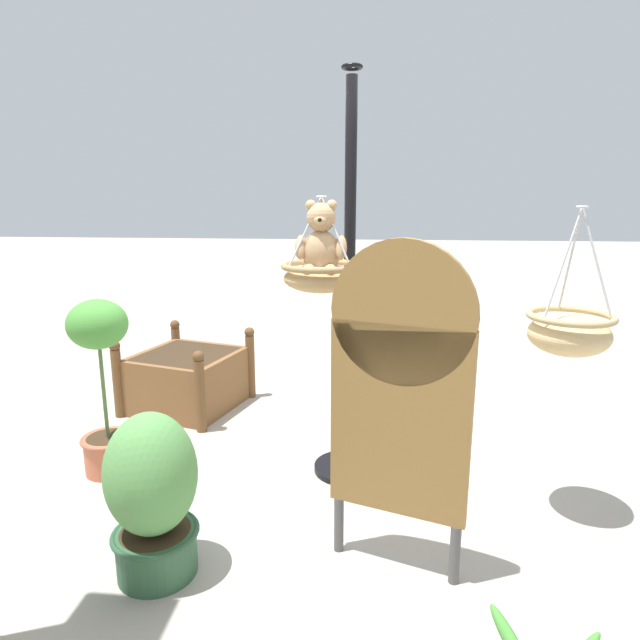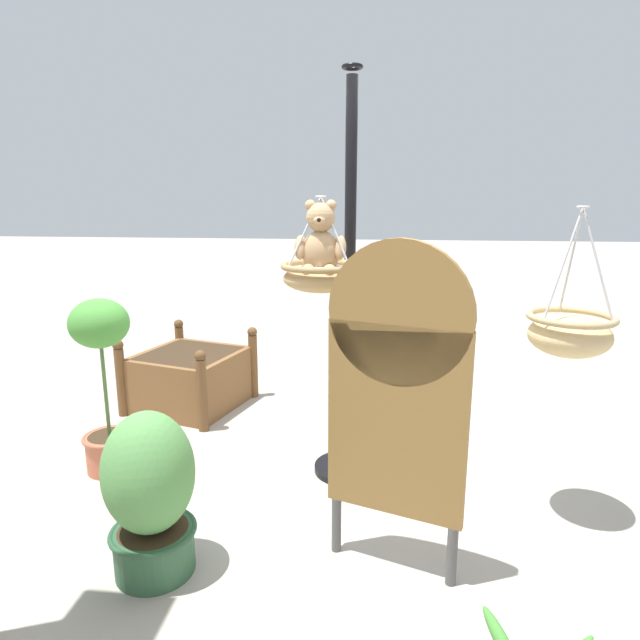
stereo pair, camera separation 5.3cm
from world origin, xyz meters
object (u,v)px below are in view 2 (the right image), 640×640
(display_pole_central, at_px, (349,357))
(watering_can, at_px, (369,408))
(wooden_planter_box, at_px, (190,377))
(display_sign_board, at_px, (397,384))
(hanging_basket_with_teddy, at_px, (321,275))
(potted_plant_flowering_red, at_px, (150,493))
(teddy_bear, at_px, (321,244))
(potted_plant_small_succulent, at_px, (104,377))
(hanging_basket_left_high, at_px, (570,332))

(display_pole_central, bearing_deg, watering_can, -97.79)
(wooden_planter_box, height_order, display_sign_board, display_sign_board)
(hanging_basket_with_teddy, xyz_separation_m, potted_plant_flowering_red, (0.72, 0.84, -0.93))
(wooden_planter_box, xyz_separation_m, potted_plant_flowering_red, (-0.57, 2.09, 0.16))
(display_pole_central, bearing_deg, hanging_basket_with_teddy, 59.04)
(potted_plant_flowering_red, height_order, watering_can, potted_plant_flowering_red)
(teddy_bear, bearing_deg, display_pole_central, -118.91)
(hanging_basket_with_teddy, bearing_deg, potted_plant_small_succulent, -3.56)
(potted_plant_small_succulent, relative_size, watering_can, 3.34)
(display_sign_board, height_order, watering_can, display_sign_board)
(hanging_basket_with_teddy, relative_size, watering_can, 1.55)
(display_sign_board, bearing_deg, wooden_planter_box, -48.39)
(teddy_bear, distance_m, potted_plant_flowering_red, 1.56)
(teddy_bear, height_order, watering_can, teddy_bear)
(teddy_bear, height_order, wooden_planter_box, teddy_bear)
(wooden_planter_box, relative_size, potted_plant_small_succulent, 0.92)
(potted_plant_small_succulent, relative_size, display_sign_board, 0.72)
(hanging_basket_with_teddy, relative_size, display_sign_board, 0.33)
(display_sign_board, bearing_deg, hanging_basket_left_high, -149.76)
(teddy_bear, xyz_separation_m, wooden_planter_box, (1.29, -1.27, -1.27))
(display_pole_central, distance_m, wooden_planter_box, 1.83)
(teddy_bear, distance_m, potted_plant_small_succulent, 1.68)
(wooden_planter_box, bearing_deg, potted_plant_small_succulent, 83.31)
(wooden_planter_box, xyz_separation_m, watering_can, (-1.55, 0.14, -0.16))
(hanging_basket_with_teddy, xyz_separation_m, wooden_planter_box, (1.29, -1.25, -1.09))
(hanging_basket_left_high, bearing_deg, hanging_basket_with_teddy, -6.16)
(wooden_planter_box, bearing_deg, watering_can, 174.76)
(display_sign_board, xyz_separation_m, watering_can, (0.16, -1.79, -0.85))
(teddy_bear, relative_size, potted_plant_small_succulent, 0.36)
(teddy_bear, relative_size, potted_plant_flowering_red, 0.51)
(teddy_bear, bearing_deg, wooden_planter_box, -44.67)
(potted_plant_small_succulent, bearing_deg, display_sign_board, 157.47)
(display_pole_central, distance_m, potted_plant_small_succulent, 1.59)
(teddy_bear, relative_size, display_sign_board, 0.26)
(watering_can, bearing_deg, display_pole_central, 82.21)
(display_pole_central, bearing_deg, hanging_basket_left_high, 161.67)
(display_pole_central, relative_size, watering_can, 7.20)
(hanging_basket_left_high, relative_size, potted_plant_small_succulent, 0.67)
(display_pole_central, bearing_deg, display_sign_board, 106.59)
(wooden_planter_box, relative_size, potted_plant_flowering_red, 1.30)
(potted_plant_flowering_red, xyz_separation_m, display_sign_board, (-1.15, -0.16, 0.53))
(hanging_basket_left_high, distance_m, display_sign_board, 1.07)
(watering_can, bearing_deg, potted_plant_small_succulent, 31.09)
(display_pole_central, distance_m, potted_plant_flowering_red, 1.44)
(hanging_basket_with_teddy, height_order, display_sign_board, hanging_basket_with_teddy)
(potted_plant_small_succulent, xyz_separation_m, watering_can, (-1.69, -1.02, -0.55))
(potted_plant_flowering_red, relative_size, potted_plant_small_succulent, 0.71)
(wooden_planter_box, distance_m, watering_can, 1.57)
(display_sign_board, bearing_deg, watering_can, -84.90)
(hanging_basket_left_high, xyz_separation_m, wooden_planter_box, (2.63, -1.39, -0.83))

